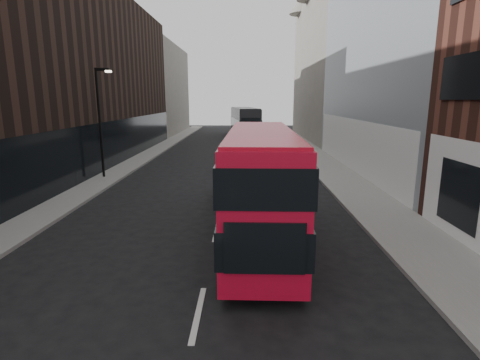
{
  "coord_description": "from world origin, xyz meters",
  "views": [
    {
      "loc": [
        1.16,
        -6.38,
        5.23
      ],
      "look_at": [
        0.98,
        6.2,
        2.5
      ],
      "focal_mm": 28.0,
      "sensor_mm": 36.0,
      "label": 1
    }
  ],
  "objects_px": {
    "red_bus": "(260,180)",
    "grey_bus": "(245,121)",
    "street_lamp": "(100,116)",
    "car_a": "(233,183)",
    "car_c": "(283,149)",
    "car_b": "(238,158)"
  },
  "relations": [
    {
      "from": "street_lamp",
      "to": "car_b",
      "type": "xyz_separation_m",
      "value": [
        8.82,
        4.4,
        -3.44
      ]
    },
    {
      "from": "street_lamp",
      "to": "car_a",
      "type": "bearing_deg",
      "value": -28.19
    },
    {
      "from": "car_c",
      "to": "car_b",
      "type": "bearing_deg",
      "value": -132.82
    },
    {
      "from": "street_lamp",
      "to": "grey_bus",
      "type": "bearing_deg",
      "value": 72.18
    },
    {
      "from": "street_lamp",
      "to": "grey_bus",
      "type": "xyz_separation_m",
      "value": [
        9.29,
        28.9,
        -2.02
      ]
    },
    {
      "from": "street_lamp",
      "to": "car_b",
      "type": "bearing_deg",
      "value": 26.49
    },
    {
      "from": "red_bus",
      "to": "car_a",
      "type": "distance_m",
      "value": 6.56
    },
    {
      "from": "grey_bus",
      "to": "car_b",
      "type": "height_order",
      "value": "grey_bus"
    },
    {
      "from": "car_a",
      "to": "grey_bus",
      "type": "bearing_deg",
      "value": 89.86
    },
    {
      "from": "grey_bus",
      "to": "car_a",
      "type": "distance_m",
      "value": 33.61
    },
    {
      "from": "grey_bus",
      "to": "car_b",
      "type": "relative_size",
      "value": 2.81
    },
    {
      "from": "street_lamp",
      "to": "grey_bus",
      "type": "distance_m",
      "value": 30.43
    },
    {
      "from": "car_a",
      "to": "car_c",
      "type": "xyz_separation_m",
      "value": [
        4.07,
        14.18,
        -0.02
      ]
    },
    {
      "from": "red_bus",
      "to": "car_b",
      "type": "height_order",
      "value": "red_bus"
    },
    {
      "from": "red_bus",
      "to": "grey_bus",
      "type": "distance_m",
      "value": 39.84
    },
    {
      "from": "car_b",
      "to": "car_c",
      "type": "xyz_separation_m",
      "value": [
        3.97,
        5.11,
        0.01
      ]
    },
    {
      "from": "red_bus",
      "to": "grey_bus",
      "type": "height_order",
      "value": "red_bus"
    },
    {
      "from": "red_bus",
      "to": "car_b",
      "type": "bearing_deg",
      "value": 95.28
    },
    {
      "from": "street_lamp",
      "to": "car_b",
      "type": "distance_m",
      "value": 10.44
    },
    {
      "from": "red_bus",
      "to": "car_b",
      "type": "relative_size",
      "value": 2.28
    },
    {
      "from": "street_lamp",
      "to": "red_bus",
      "type": "xyz_separation_m",
      "value": [
        9.95,
        -10.93,
        -1.88
      ]
    },
    {
      "from": "street_lamp",
      "to": "grey_bus",
      "type": "relative_size",
      "value": 0.55
    }
  ]
}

